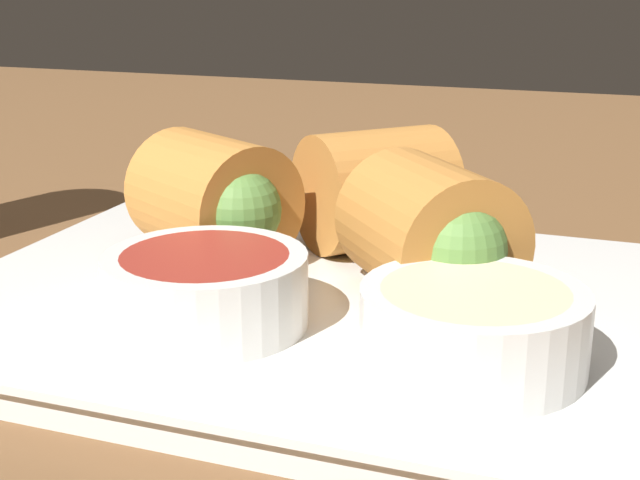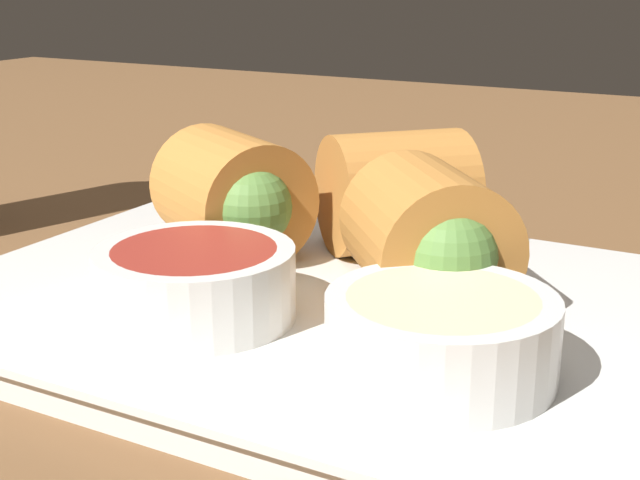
% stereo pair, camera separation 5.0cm
% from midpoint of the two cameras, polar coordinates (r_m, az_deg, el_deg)
% --- Properties ---
extents(table_surface, '(1.80, 1.40, 0.02)m').
position_cam_midpoint_polar(table_surface, '(0.38, -2.84, -5.60)').
color(table_surface, brown).
rests_on(table_surface, ground).
extents(serving_plate, '(0.28, 0.22, 0.01)m').
position_cam_midpoint_polar(serving_plate, '(0.35, -4.11, -4.58)').
color(serving_plate, silver).
rests_on(serving_plate, table_surface).
extents(roll_front_left, '(0.08, 0.08, 0.05)m').
position_cam_midpoint_polar(roll_front_left, '(0.38, -10.48, 2.38)').
color(roll_front_left, '#B77533').
rests_on(roll_front_left, serving_plate).
extents(roll_front_right, '(0.08, 0.08, 0.05)m').
position_cam_midpoint_polar(roll_front_right, '(0.40, 0.57, 3.27)').
color(roll_front_right, '#B77533').
rests_on(roll_front_right, serving_plate).
extents(roll_back_left, '(0.08, 0.08, 0.05)m').
position_cam_midpoint_polar(roll_back_left, '(0.33, 3.09, 0.26)').
color(roll_back_left, '#B77533').
rests_on(roll_back_left, serving_plate).
extents(dipping_bowl_near, '(0.07, 0.07, 0.03)m').
position_cam_midpoint_polar(dipping_bowl_near, '(0.32, -11.84, -3.06)').
color(dipping_bowl_near, silver).
rests_on(dipping_bowl_near, serving_plate).
extents(dipping_bowl_far, '(0.07, 0.07, 0.03)m').
position_cam_midpoint_polar(dipping_bowl_far, '(0.28, 4.77, -5.60)').
color(dipping_bowl_far, silver).
rests_on(dipping_bowl_far, serving_plate).
extents(spoon, '(0.15, 0.07, 0.01)m').
position_cam_midpoint_polar(spoon, '(0.47, 1.82, 0.94)').
color(spoon, silver).
rests_on(spoon, table_surface).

